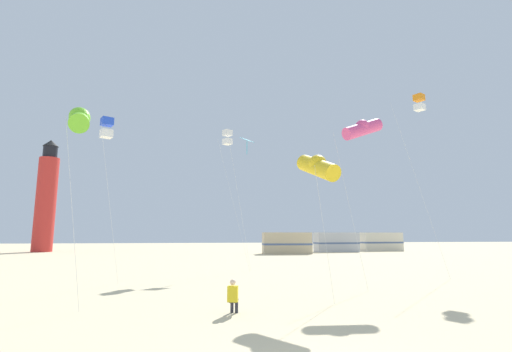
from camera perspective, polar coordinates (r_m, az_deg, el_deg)
name	(u,v)px	position (r m, az deg, el deg)	size (l,w,h in m)	color
kite_flyer_standing	(233,296)	(13.05, -3.58, -18.06)	(0.42, 0.55, 1.16)	yellow
kite_diamond_cyan	(246,145)	(29.57, -1.57, 4.82)	(2.99, 2.99, 10.36)	silver
kite_tube_lime	(79,120)	(15.59, -25.76, 7.84)	(1.44, 2.59, 7.65)	silver
kite_tube_gold	(318,167)	(15.37, 9.56, 1.45)	(1.30, 2.59, 6.12)	silver
kite_tube_rainbow	(362,129)	(20.98, 16.20, 7.09)	(2.71, 2.15, 9.05)	silver
kite_box_white	(227,138)	(28.89, -4.45, 5.98)	(2.26, 2.26, 10.69)	silver
kite_box_blue	(107,128)	(22.42, -22.19, 6.92)	(1.51, 1.51, 9.13)	silver
kite_box_orange	(419,103)	(28.42, 24.04, 10.34)	(2.50, 2.50, 12.28)	silver
lighthouse_distant	(46,198)	(63.16, -29.83, -3.04)	(2.80, 2.80, 16.80)	red
rv_van_tan	(287,243)	(49.86, 4.82, -10.36)	(6.51, 2.53, 2.80)	#C6B28C
rv_van_silver	(336,242)	(56.38, 12.39, -10.01)	(6.62, 2.88, 2.80)	#B7BABF
rv_van_cream	(381,242)	(61.65, 18.85, -9.63)	(6.59, 2.78, 2.80)	beige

